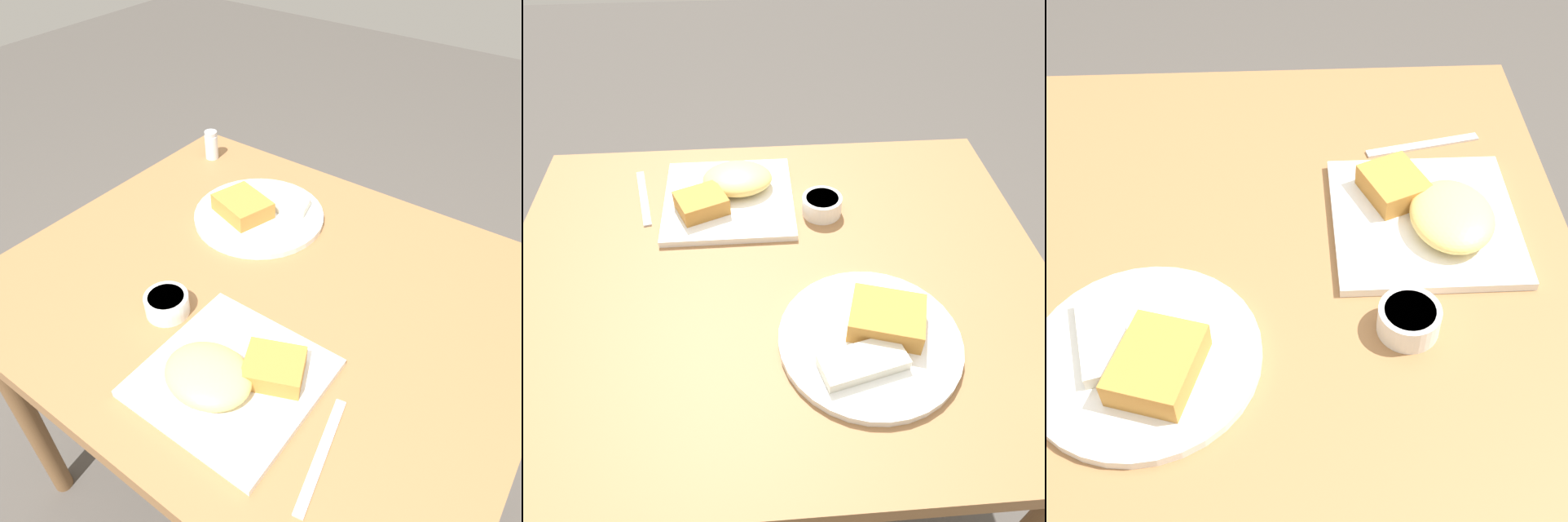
{
  "view_description": "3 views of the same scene",
  "coord_description": "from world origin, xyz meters",
  "views": [
    {
      "loc": [
        0.42,
        -0.6,
        1.47
      ],
      "look_at": [
        -0.01,
        -0.0,
        0.83
      ],
      "focal_mm": 35.0,
      "sensor_mm": 36.0,
      "label": 1
    },
    {
      "loc": [
        0.03,
        0.66,
        1.44
      ],
      "look_at": [
        -0.01,
        0.02,
        0.81
      ],
      "focal_mm": 35.0,
      "sensor_mm": 36.0,
      "label": 2
    },
    {
      "loc": [
        -0.68,
        -0.01,
        1.53
      ],
      "look_at": [
        -0.01,
        -0.04,
        0.8
      ],
      "focal_mm": 50.0,
      "sensor_mm": 36.0,
      "label": 3
    }
  ],
  "objects": [
    {
      "name": "plate_square_near",
      "position": [
        0.09,
        -0.23,
        0.79
      ],
      "size": [
        0.27,
        0.27,
        0.06
      ],
      "color": "white",
      "rests_on": "dining_table"
    },
    {
      "name": "butter_knife",
      "position": [
        0.27,
        -0.25,
        0.77
      ],
      "size": [
        0.06,
        0.19,
        0.0
      ],
      "rotation": [
        0.0,
        0.0,
        1.77
      ],
      "color": "silver",
      "rests_on": "dining_table"
    },
    {
      "name": "salt_shaker",
      "position": [
        -0.41,
        0.32,
        0.8
      ],
      "size": [
        0.03,
        0.03,
        0.08
      ],
      "color": "white",
      "rests_on": "dining_table"
    },
    {
      "name": "dining_table",
      "position": [
        0.0,
        0.0,
        0.68
      ],
      "size": [
        1.02,
        0.87,
        0.77
      ],
      "color": "olive",
      "rests_on": "ground_plane"
    },
    {
      "name": "ground_plane",
      "position": [
        0.0,
        0.0,
        0.0
      ],
      "size": [
        8.0,
        8.0,
        0.0
      ],
      "primitive_type": "plane",
      "color": "#4C4742"
    },
    {
      "name": "plate_oval_far",
      "position": [
        -0.15,
        0.17,
        0.78
      ],
      "size": [
        0.3,
        0.3,
        0.05
      ],
      "color": "white",
      "rests_on": "dining_table"
    },
    {
      "name": "sauce_ramekin",
      "position": [
        -0.11,
        -0.17,
        0.79
      ],
      "size": [
        0.08,
        0.08,
        0.04
      ],
      "color": "white",
      "rests_on": "dining_table"
    }
  ]
}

